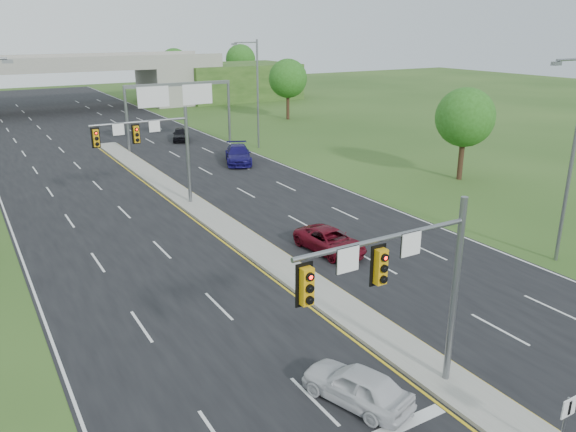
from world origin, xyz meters
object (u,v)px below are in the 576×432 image
Objects in this scene: overpass at (55,87)px; car_far_b at (238,154)px; sign_gantry at (178,97)px; keep_right_sign at (566,418)px; car_far_a at (330,241)px; car_white at (357,385)px; car_far_c at (181,134)px; signal_mast_far at (156,143)px; signal_mast_near at (408,277)px.

overpass is 14.29× the size of car_far_b.
sign_gantry is 0.14× the size of overpass.
keep_right_sign is 17.22m from car_far_a.
car_far_c reaches higher than car_white.
sign_gantry is (6.68, 49.45, 3.72)m from keep_right_sign.
signal_mast_far reaches higher than car_far_b.
signal_mast_near reaches higher than car_far_c.
keep_right_sign is at bearing -63.06° from signal_mast_near.
keep_right_sign is at bearing -90.00° from overpass.
signal_mast_far reaches higher than car_far_a.
sign_gantry is at bearing 122.98° from car_far_b.
signal_mast_near is at bearing 129.36° from car_white.
car_white is at bearing -92.92° from signal_mast_far.
car_far_c is at bearing -121.55° from car_white.
sign_gantry is at bearing 78.75° from signal_mast_near.
sign_gantry is at bearing 65.89° from signal_mast_far.
overpass is at bearing 88.26° from car_far_a.
overpass reaches higher than car_far_a.
sign_gantry is 2.74× the size of car_far_c.
keep_right_sign is 50.04m from sign_gantry.
car_white is at bearing -125.65° from car_far_a.
sign_gantry is 35.75m from overpass.
signal_mast_near is 25.00m from signal_mast_far.
car_white is 0.84× the size of car_far_a.
car_far_c is (11.32, 47.21, 0.04)m from car_white.
signal_mast_far is at bearing -92.35° from overpass.
signal_mast_near is at bearing 116.94° from keep_right_sign.
signal_mast_far is 55.13m from overpass.
car_far_a is at bearing 65.19° from signal_mast_near.
sign_gantry reaches higher than car_far_b.
keep_right_sign is at bearing -85.61° from signal_mast_far.
car_white is (-1.24, 0.79, -4.03)m from signal_mast_near.
car_far_b is 1.33× the size of car_far_c.
overpass reaches higher than signal_mast_far.
signal_mast_near is 0.60× the size of sign_gantry.
overpass is (2.26, 80.07, -1.17)m from signal_mast_near.
overpass is at bearing 88.38° from signal_mast_near.
car_far_c is (4.35, 35.60, 0.07)m from car_far_a.
overpass is (-6.68, 35.08, -1.69)m from sign_gantry.
signal_mast_near is 4.29m from car_white.
keep_right_sign is at bearing 105.65° from car_white.
signal_mast_near is 14.24m from car_far_a.
car_far_b is (12.09, 34.06, 0.14)m from car_white.
keep_right_sign is 0.03× the size of overpass.
signal_mast_near reaches higher than car_far_a.
sign_gantry reaches higher than car_far_c.
car_far_a is 1.11× the size of car_far_c.
signal_mast_far is at bearing -114.11° from sign_gantry.
signal_mast_near is 1.66× the size of car_far_c.
car_far_b is (8.59, 39.30, -0.68)m from keep_right_sign.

